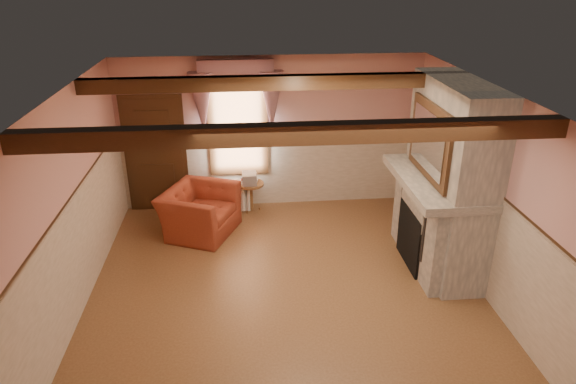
{
  "coord_description": "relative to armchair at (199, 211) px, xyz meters",
  "views": [
    {
      "loc": [
        -0.54,
        -6.0,
        4.22
      ],
      "look_at": [
        0.1,
        0.8,
        1.19
      ],
      "focal_mm": 32.0,
      "sensor_mm": 36.0,
      "label": 1
    }
  ],
  "objects": [
    {
      "name": "wall_front",
      "position": [
        1.3,
        -4.91,
        1.01
      ],
      "size": [
        5.5,
        0.02,
        2.8
      ],
      "primitive_type": "cube",
      "color": "#DA9B97",
      "rests_on": "floor"
    },
    {
      "name": "oil_lamp",
      "position": [
        3.55,
        -1.08,
        1.17
      ],
      "size": [
        0.11,
        0.11,
        0.28
      ],
      "primitive_type": "cylinder",
      "color": "gold",
      "rests_on": "mantel"
    },
    {
      "name": "floor",
      "position": [
        1.3,
        -1.91,
        -0.39
      ],
      "size": [
        5.5,
        6.0,
        0.01
      ],
      "primitive_type": "cube",
      "color": "brown",
      "rests_on": "ground"
    },
    {
      "name": "radiator",
      "position": [
        0.54,
        0.79,
        -0.09
      ],
      "size": [
        0.72,
        0.33,
        0.6
      ],
      "primitive_type": "cube",
      "rotation": [
        0.0,
        0.0,
        0.23
      ],
      "color": "silver",
      "rests_on": "floor"
    },
    {
      "name": "mantel",
      "position": [
        3.55,
        -1.31,
        0.97
      ],
      "size": [
        1.05,
        2.05,
        0.12
      ],
      "primitive_type": "cube",
      "color": "gray",
      "rests_on": "fireplace"
    },
    {
      "name": "window_drapes",
      "position": [
        0.7,
        0.97,
        1.86
      ],
      "size": [
        1.3,
        0.14,
        1.4
      ],
      "primitive_type": "cube",
      "color": "gray",
      "rests_on": "wall_back"
    },
    {
      "name": "armchair",
      "position": [
        0.0,
        0.0,
        0.0
      ],
      "size": [
        1.45,
        1.53,
        0.79
      ],
      "primitive_type": "imported",
      "rotation": [
        0.0,
        0.0,
        1.17
      ],
      "color": "maroon",
      "rests_on": "floor"
    },
    {
      "name": "ceiling_beam_back",
      "position": [
        1.3,
        -0.71,
        2.31
      ],
      "size": [
        5.5,
        0.18,
        0.2
      ],
      "primitive_type": "cube",
      "color": "black",
      "rests_on": "ceiling"
    },
    {
      "name": "fireplace",
      "position": [
        3.73,
        -1.31,
        1.01
      ],
      "size": [
        0.85,
        2.0,
        2.8
      ],
      "primitive_type": "cube",
      "color": "gray",
      "rests_on": "floor"
    },
    {
      "name": "ceiling",
      "position": [
        1.3,
        -1.91,
        2.41
      ],
      "size": [
        5.5,
        6.0,
        0.01
      ],
      "primitive_type": "cube",
      "color": "silver",
      "rests_on": "wall_back"
    },
    {
      "name": "overmantel_mirror",
      "position": [
        3.36,
        -1.31,
        1.58
      ],
      "size": [
        0.06,
        1.44,
        1.04
      ],
      "primitive_type": "cube",
      "color": "silver",
      "rests_on": "fireplace"
    },
    {
      "name": "wall_left",
      "position": [
        -1.45,
        -1.91,
        1.01
      ],
      "size": [
        0.02,
        6.0,
        2.8
      ],
      "primitive_type": "cube",
      "color": "#DA9B97",
      "rests_on": "floor"
    },
    {
      "name": "door",
      "position": [
        -0.8,
        1.03,
        0.66
      ],
      "size": [
        1.1,
        0.1,
        2.1
      ],
      "primitive_type": "cube",
      "color": "black",
      "rests_on": "floor"
    },
    {
      "name": "wall_right",
      "position": [
        4.05,
        -1.91,
        1.01
      ],
      "size": [
        0.02,
        6.0,
        2.8
      ],
      "primitive_type": "cube",
      "color": "#DA9B97",
      "rests_on": "floor"
    },
    {
      "name": "firebox",
      "position": [
        3.3,
        -1.31,
        0.06
      ],
      "size": [
        0.2,
        0.95,
        0.9
      ],
      "primitive_type": "cube",
      "color": "black",
      "rests_on": "floor"
    },
    {
      "name": "ceiling_beam_front",
      "position": [
        1.3,
        -3.11,
        2.31
      ],
      "size": [
        5.5,
        0.18,
        0.2
      ],
      "primitive_type": "cube",
      "color": "black",
      "rests_on": "ceiling"
    },
    {
      "name": "side_table",
      "position": [
        0.89,
        0.79,
        -0.12
      ],
      "size": [
        0.62,
        0.62,
        0.55
      ],
      "primitive_type": "cylinder",
      "rotation": [
        0.0,
        0.0,
        -0.3
      ],
      "color": "brown",
      "rests_on": "floor"
    },
    {
      "name": "mantel_clock",
      "position": [
        3.55,
        -0.5,
        1.13
      ],
      "size": [
        0.14,
        0.24,
        0.2
      ],
      "primitive_type": "cube",
      "color": "black",
      "rests_on": "mantel"
    },
    {
      "name": "candle_red",
      "position": [
        3.55,
        -2.05,
        1.11
      ],
      "size": [
        0.06,
        0.06,
        0.16
      ],
      "primitive_type": "cylinder",
      "color": "maroon",
      "rests_on": "mantel"
    },
    {
      "name": "wainscot",
      "position": [
        1.3,
        -1.91,
        0.36
      ],
      "size": [
        5.5,
        6.0,
        1.5
      ],
      "primitive_type": null,
      "color": "beige",
      "rests_on": "floor"
    },
    {
      "name": "book_stack",
      "position": [
        0.87,
        0.78,
        0.26
      ],
      "size": [
        0.26,
        0.32,
        0.2
      ],
      "primitive_type": "cube",
      "rotation": [
        0.0,
        0.0,
        0.01
      ],
      "color": "#B7AD8C",
      "rests_on": "side_table"
    },
    {
      "name": "jar_yellow",
      "position": [
        3.55,
        -1.94,
        1.09
      ],
      "size": [
        0.06,
        0.06,
        0.12
      ],
      "primitive_type": "cylinder",
      "color": "gold",
      "rests_on": "mantel"
    },
    {
      "name": "bowl",
      "position": [
        3.55,
        -1.5,
        1.07
      ],
      "size": [
        0.37,
        0.37,
        0.09
      ],
      "primitive_type": "imported",
      "color": "brown",
      "rests_on": "mantel"
    },
    {
      "name": "chair_rail",
      "position": [
        1.3,
        -1.91,
        1.11
      ],
      "size": [
        5.5,
        6.0,
        0.08
      ],
      "primitive_type": null,
      "color": "black",
      "rests_on": "wainscot"
    },
    {
      "name": "wall_back",
      "position": [
        1.3,
        1.09,
        1.01
      ],
      "size": [
        5.5,
        0.02,
        2.8
      ],
      "primitive_type": "cube",
      "color": "#DA9B97",
      "rests_on": "floor"
    },
    {
      "name": "window",
      "position": [
        0.7,
        1.06,
        1.26
      ],
      "size": [
        1.06,
        0.08,
        2.02
      ],
      "primitive_type": "cube",
      "color": "white",
      "rests_on": "wall_back"
    }
  ]
}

